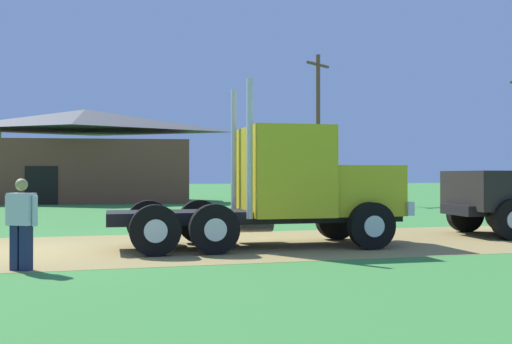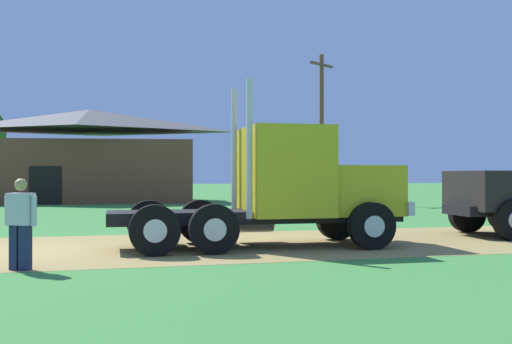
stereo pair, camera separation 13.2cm
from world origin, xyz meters
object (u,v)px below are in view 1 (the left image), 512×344
object	(u,v)px
truck_foreground_white	(291,189)
utility_pole_near	(318,125)
visitor_walking_mid	(21,221)
shed_building	(85,157)

from	to	relation	value
truck_foreground_white	utility_pole_near	distance (m)	22.28
visitor_walking_mid	utility_pole_near	size ratio (longest dim) A/B	0.18
visitor_walking_mid	utility_pole_near	xyz separation A→B (m)	(14.33, 22.61, 3.83)
visitor_walking_mid	utility_pole_near	world-z (taller)	utility_pole_near
utility_pole_near	truck_foreground_white	bearing A→B (deg)	-112.72
utility_pole_near	shed_building	bearing A→B (deg)	157.52
truck_foreground_white	visitor_walking_mid	size ratio (longest dim) A/B	4.30
truck_foreground_white	shed_building	size ratio (longest dim) A/B	0.49
truck_foreground_white	utility_pole_near	xyz separation A→B (m)	(8.50, 20.31, 3.36)
shed_building	truck_foreground_white	bearing A→B (deg)	-79.09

